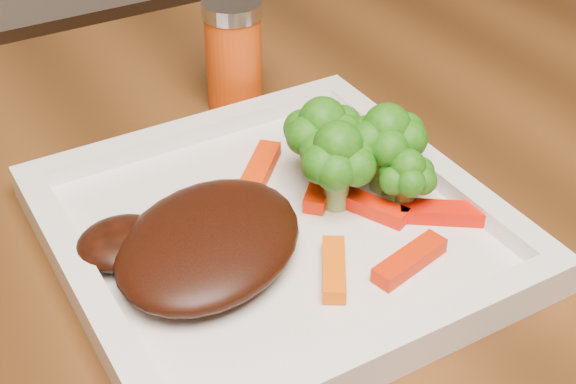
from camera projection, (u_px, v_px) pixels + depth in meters
plate at (275, 235)px, 0.52m from camera, size 0.27×0.27×0.01m
steak at (209, 242)px, 0.49m from camera, size 0.17×0.16×0.03m
broccoli_0 at (322, 139)px, 0.54m from camera, size 0.08×0.08×0.07m
broccoli_1 at (385, 149)px, 0.54m from camera, size 0.06×0.06×0.06m
broccoli_2 at (407, 174)px, 0.52m from camera, size 0.06×0.06×0.06m
broccoli_3 at (337, 167)px, 0.52m from camera, size 0.08×0.08×0.06m
carrot_0 at (410, 260)px, 0.49m from camera, size 0.06×0.03×0.01m
carrot_1 at (445, 213)px, 0.53m from camera, size 0.06×0.05×0.01m
carrot_2 at (334, 269)px, 0.48m from camera, size 0.04×0.05×0.01m
carrot_3 at (363, 149)px, 0.59m from camera, size 0.07×0.03×0.01m
carrot_4 at (260, 168)px, 0.57m from camera, size 0.05×0.05×0.01m
carrot_5 at (371, 206)px, 0.53m from camera, size 0.03×0.05×0.01m
carrot_6 at (321, 186)px, 0.55m from camera, size 0.05×0.05×0.01m
spice_shaker at (234, 55)px, 0.65m from camera, size 0.05×0.05×0.09m
carrot_7 at (370, 151)px, 0.58m from camera, size 0.06×0.02×0.01m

